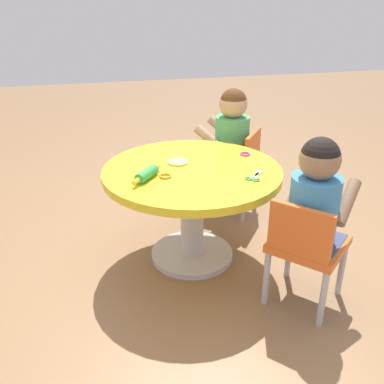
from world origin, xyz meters
TOP-DOWN VIEW (x-y plane):
  - ground_plane at (0.00, 0.00)m, footprint 10.00×10.00m
  - craft_table at (0.00, 0.00)m, footprint 0.89×0.89m
  - child_chair_left at (-0.48, -0.40)m, footprint 0.42×0.42m
  - seated_child_left at (-0.46, -0.42)m, footprint 0.43×0.44m
  - child_chair_right at (0.48, -0.40)m, footprint 0.42×0.42m
  - seated_child_right at (0.50, -0.37)m, footprint 0.42×0.44m
  - rolling_pin at (-0.08, 0.23)m, footprint 0.19×0.16m
  - craft_scissors at (-0.18, -0.26)m, footprint 0.14×0.13m
  - playdough_blob_0 at (0.09, 0.05)m, footprint 0.10×0.10m
  - cookie_cutter_0 at (-0.08, 0.15)m, footprint 0.06×0.06m
  - cookie_cutter_1 at (0.12, -0.32)m, footprint 0.06×0.06m

SIDE VIEW (x-z plane):
  - ground_plane at x=0.00m, z-range 0.00..0.00m
  - child_chair_left at x=-0.48m, z-range 0.04..0.57m
  - child_chair_right at x=0.48m, z-range 0.04..0.57m
  - craft_table at x=0.00m, z-range 0.13..0.65m
  - craft_scissors at x=-0.18m, z-range 0.51..0.52m
  - cookie_cutter_0 at x=-0.08m, z-range 0.51..0.52m
  - cookie_cutter_1 at x=0.12m, z-range 0.51..0.52m
  - playdough_blob_0 at x=0.09m, z-range 0.51..0.53m
  - seated_child_left at x=-0.46m, z-range 0.28..0.79m
  - seated_child_right at x=0.50m, z-range 0.28..0.79m
  - rolling_pin at x=-0.08m, z-range 0.51..0.56m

